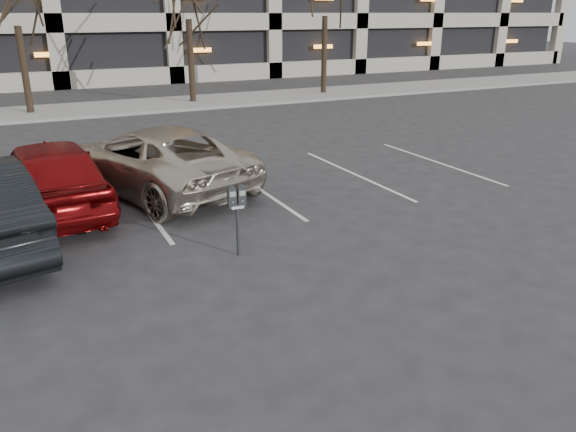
# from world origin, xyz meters

# --- Properties ---
(ground) EXTENTS (140.00, 140.00, 0.00)m
(ground) POSITION_xyz_m (0.00, 0.00, 0.00)
(ground) COLOR #28282B
(ground) RESTS_ON ground
(sidewalk) EXTENTS (80.00, 4.00, 0.12)m
(sidewalk) POSITION_xyz_m (0.00, 16.00, 0.06)
(sidewalk) COLOR gray
(sidewalk) RESTS_ON ground
(stall_lines) EXTENTS (16.90, 5.20, 0.00)m
(stall_lines) POSITION_xyz_m (-1.40, 2.30, 0.01)
(stall_lines) COLOR silver
(stall_lines) RESTS_ON ground
(parking_meter) EXTENTS (0.33, 0.15, 1.25)m
(parking_meter) POSITION_xyz_m (-0.47, -1.25, 0.96)
(parking_meter) COLOR black
(parking_meter) RESTS_ON ground
(suv_silver) EXTENTS (4.18, 6.08, 1.55)m
(suv_silver) POSITION_xyz_m (-0.82, 3.20, 0.77)
(suv_silver) COLOR beige
(suv_silver) RESTS_ON ground
(car_red) EXTENTS (2.30, 4.86, 1.61)m
(car_red) POSITION_xyz_m (-3.16, 2.66, 0.80)
(car_red) COLOR maroon
(car_red) RESTS_ON ground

